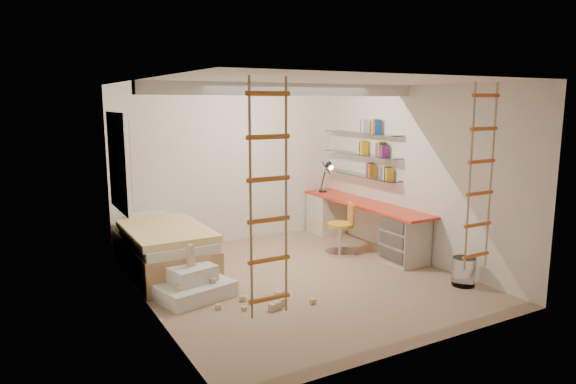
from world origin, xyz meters
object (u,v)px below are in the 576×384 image
bed (164,249)px  swivel_chair (342,236)px  desk (362,223)px  play_platform (193,285)px

bed → swivel_chair: (2.65, -0.55, -0.03)m
bed → swivel_chair: swivel_chair is taller
desk → play_platform: desk is taller
desk → play_platform: size_ratio=2.84×
desk → play_platform: bearing=-166.4°
desk → swivel_chair: size_ratio=3.48×
desk → bed: size_ratio=1.40×
desk → play_platform: 3.27m
desk → swivel_chair: bearing=-160.9°
swivel_chair → play_platform: (-2.62, -0.58, -0.15)m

